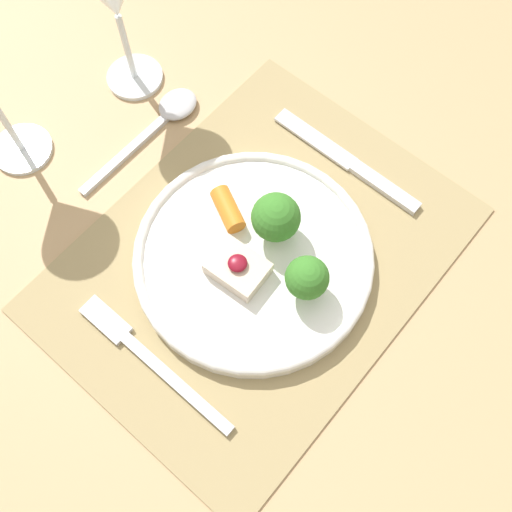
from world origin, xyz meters
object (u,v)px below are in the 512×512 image
object	(u,v)px
knife	(355,167)
spoon	(166,115)
dinner_plate	(259,257)
fork	(145,355)

from	to	relation	value
knife	spoon	world-z (taller)	spoon
dinner_plate	knife	xyz separation A→B (m)	(0.17, -0.01, -0.01)
fork	knife	size ratio (longest dim) A/B	1.00
knife	fork	bearing A→B (deg)	176.12
dinner_plate	spoon	bearing A→B (deg)	70.67
fork	knife	world-z (taller)	knife
fork	spoon	size ratio (longest dim) A/B	1.09
knife	spoon	xyz separation A→B (m)	(-0.09, 0.22, 0.00)
spoon	fork	bearing A→B (deg)	-142.83
knife	spoon	size ratio (longest dim) A/B	1.09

